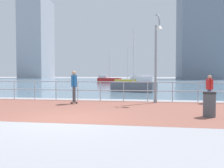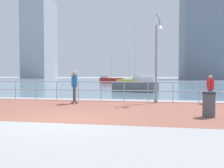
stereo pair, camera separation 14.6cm
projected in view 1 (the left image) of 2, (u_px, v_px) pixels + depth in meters
ground at (134, 82)px, 47.31m from camera, size 220.00×220.00×0.00m
brick_paving at (86, 108)px, 10.41m from camera, size 28.00×6.44×0.01m
harbor_water at (136, 81)px, 58.03m from camera, size 180.00×88.00×0.00m
waterfront_railing at (100, 87)px, 13.56m from camera, size 25.25×0.06×1.16m
lamppost at (157, 54)px, 12.23m from camera, size 0.43×0.80×4.84m
skateboarder at (74, 84)px, 12.06m from camera, size 0.40×0.52×1.76m
bystander at (209, 87)px, 12.28m from camera, size 0.32×0.56×1.53m
trash_bin at (209, 104)px, 8.31m from camera, size 0.46×0.46×0.93m
sailboat_yellow at (108, 80)px, 43.06m from camera, size 4.59×2.29×6.18m
sailboat_gray at (128, 81)px, 34.76m from camera, size 3.92×1.23×5.50m
sailboat_ivory at (135, 86)px, 20.82m from camera, size 4.36×2.78×5.88m
tower_brick at (36, 39)px, 105.57m from camera, size 11.64×14.55×38.35m
tower_steel at (199, 25)px, 81.51m from camera, size 14.09×16.85×40.45m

